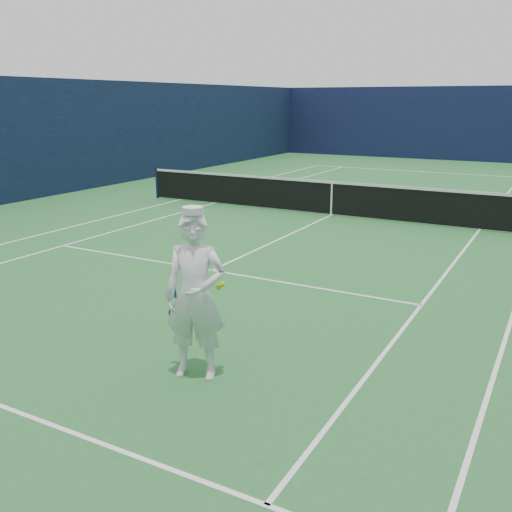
{
  "coord_description": "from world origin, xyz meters",
  "views": [
    {
      "loc": [
        5.98,
        -15.47,
        3.28
      ],
      "look_at": [
        2.27,
        -8.71,
        1.16
      ],
      "focal_mm": 40.0,
      "sensor_mm": 36.0,
      "label": 1
    }
  ],
  "objects": [
    {
      "name": "windscreen_fence",
      "position": [
        0.0,
        0.0,
        2.0
      ],
      "size": [
        20.12,
        36.12,
        4.0
      ],
      "color": "#0F1538",
      "rests_on": "ground"
    },
    {
      "name": "tennis_net",
      "position": [
        0.0,
        0.0,
        0.55
      ],
      "size": [
        12.88,
        0.09,
        1.07
      ],
      "color": "#141E4C",
      "rests_on": "ground"
    },
    {
      "name": "tennis_player",
      "position": [
        2.27,
        -10.21,
        1.03
      ],
      "size": [
        0.92,
        0.71,
        2.1
      ],
      "rotation": [
        0.0,
        0.0,
        0.33
      ],
      "color": "white",
      "rests_on": "ground"
    },
    {
      "name": "court_markings",
      "position": [
        0.0,
        0.0,
        0.0
      ],
      "size": [
        11.03,
        23.83,
        0.01
      ],
      "color": "white",
      "rests_on": "ground"
    },
    {
      "name": "ground",
      "position": [
        0.0,
        0.0,
        0.0
      ],
      "size": [
        80.0,
        80.0,
        0.0
      ],
      "primitive_type": "plane",
      "color": "#286930",
      "rests_on": "ground"
    }
  ]
}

